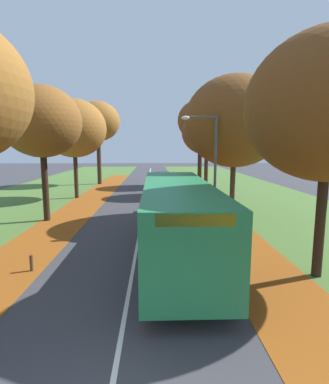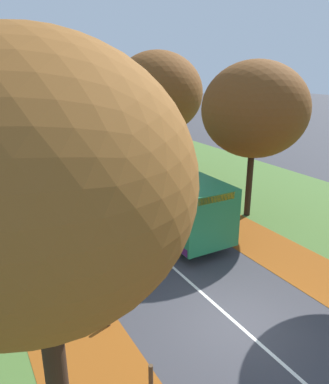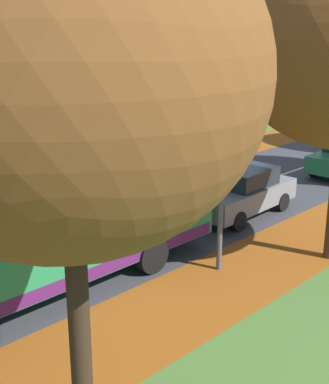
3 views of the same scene
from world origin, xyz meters
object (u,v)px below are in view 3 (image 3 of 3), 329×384
(tree_left_distant, at_px, (310,5))
(bus, at_px, (26,228))
(streetlamp_right, at_px, (213,129))
(car_grey_lead, at_px, (243,192))
(tree_left_mid, at_px, (62,36))
(tree_right_near, at_px, (66,76))
(tree_left_far, at_px, (198,30))

(tree_left_distant, bearing_deg, bus, -73.05)
(streetlamp_right, height_order, car_grey_lead, streetlamp_right)
(tree_left_mid, height_order, bus, tree_left_mid)
(bus, bearing_deg, tree_right_near, -22.15)
(tree_right_near, height_order, bus, tree_right_near)
(tree_left_mid, height_order, streetlamp_right, tree_left_mid)
(tree_left_mid, relative_size, tree_left_distant, 0.82)
(tree_left_mid, xyz_separation_m, streetlamp_right, (9.34, -2.09, -2.05))
(tree_left_mid, distance_m, tree_left_far, 8.13)
(tree_left_mid, xyz_separation_m, tree_left_far, (-0.29, 8.12, 0.13))
(tree_left_distant, xyz_separation_m, tree_right_near, (12.09, -26.32, -1.68))
(tree_left_mid, distance_m, tree_right_near, 14.55)
(tree_left_distant, bearing_deg, tree_left_mid, -89.68)
(tree_left_mid, relative_size, car_grey_lead, 1.85)
(tree_left_distant, relative_size, bus, 0.93)
(tree_left_distant, bearing_deg, car_grey_lead, -64.99)
(tree_left_mid, relative_size, tree_right_near, 0.98)
(tree_left_mid, xyz_separation_m, tree_right_near, (11.99, -8.23, -0.17))
(tree_left_distant, bearing_deg, tree_left_far, -91.07)
(tree_left_far, bearing_deg, car_grey_lead, -39.08)
(tree_left_distant, height_order, tree_right_near, tree_left_distant)
(tree_left_mid, relative_size, streetlamp_right, 1.31)
(tree_right_near, distance_m, streetlamp_right, 6.94)
(car_grey_lead, bearing_deg, streetlamp_right, -64.62)
(tree_left_far, height_order, tree_right_near, tree_left_far)
(tree_right_near, distance_m, car_grey_lead, 11.99)
(tree_left_far, bearing_deg, streetlamp_right, -46.68)
(bus, xyz_separation_m, car_grey_lead, (0.16, 8.14, -0.89))
(tree_left_far, height_order, tree_left_distant, tree_left_distant)
(tree_left_mid, distance_m, car_grey_lead, 9.17)
(bus, relative_size, car_grey_lead, 2.45)
(bus, bearing_deg, tree_left_far, 117.82)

